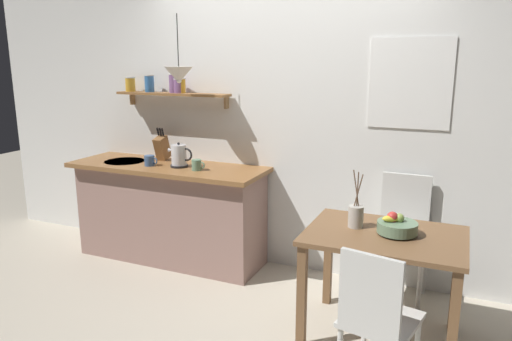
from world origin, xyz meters
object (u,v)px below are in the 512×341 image
at_px(electric_kettle, 179,156).
at_px(dining_chair_far, 402,231).
at_px(dining_chair_near, 376,316).
at_px(twig_vase, 356,216).
at_px(coffee_mug_spare, 197,165).
at_px(knife_block, 162,147).
at_px(fruit_bowl, 397,226).
at_px(coffee_mug_by_sink, 150,161).
at_px(dining_table, 384,251).
at_px(pendant_lamp, 179,75).

bearing_deg(electric_kettle, dining_chair_far, 4.50).
relative_size(dining_chair_near, twig_vase, 2.26).
bearing_deg(coffee_mug_spare, knife_block, 155.39).
bearing_deg(fruit_bowl, knife_block, 163.13).
bearing_deg(dining_chair_far, coffee_mug_by_sink, -174.27).
bearing_deg(knife_block, electric_kettle, -30.29).
bearing_deg(dining_chair_near, electric_kettle, 149.99).
distance_m(knife_block, coffee_mug_by_sink, 0.26).
relative_size(dining_table, coffee_mug_by_sink, 7.66).
relative_size(fruit_bowl, pendant_lamp, 0.45).
xyz_separation_m(dining_chair_near, coffee_mug_by_sink, (-2.21, 1.05, 0.47)).
bearing_deg(dining_chair_far, dining_table, -92.89).
height_order(dining_table, pendant_lamp, pendant_lamp).
bearing_deg(coffee_mug_by_sink, dining_chair_far, 5.73).
height_order(dining_table, coffee_mug_spare, coffee_mug_spare).
xyz_separation_m(dining_chair_near, knife_block, (-2.24, 1.30, 0.55)).
bearing_deg(knife_block, dining_chair_far, -0.65).
relative_size(twig_vase, pendant_lamp, 0.69).
height_order(coffee_mug_spare, pendant_lamp, pendant_lamp).
distance_m(knife_block, coffee_mug_spare, 0.57).
bearing_deg(electric_kettle, fruit_bowl, -14.56).
relative_size(dining_chair_near, coffee_mug_spare, 7.11).
distance_m(dining_chair_near, knife_block, 2.65).
relative_size(twig_vase, coffee_mug_spare, 3.15).
xyz_separation_m(dining_chair_far, coffee_mug_spare, (-1.70, -0.21, 0.42)).
distance_m(twig_vase, electric_kettle, 1.75).
bearing_deg(electric_kettle, knife_block, 149.71).
distance_m(fruit_bowl, pendant_lamp, 2.17).
bearing_deg(electric_kettle, coffee_mug_spare, -15.65).
bearing_deg(pendant_lamp, dining_table, -15.29).
distance_m(dining_table, pendant_lamp, 2.20).
relative_size(coffee_mug_by_sink, coffee_mug_spare, 1.06).
relative_size(dining_table, twig_vase, 2.57).
xyz_separation_m(dining_table, fruit_bowl, (0.07, 0.01, 0.17)).
relative_size(dining_table, knife_block, 3.21).
xyz_separation_m(dining_chair_near, fruit_bowl, (0.00, 0.62, 0.31)).
bearing_deg(coffee_mug_spare, fruit_bowl, -14.42).
distance_m(twig_vase, coffee_mug_by_sink, 1.99).
distance_m(dining_table, fruit_bowl, 0.19).
xyz_separation_m(fruit_bowl, coffee_mug_spare, (-1.73, 0.45, 0.16)).
xyz_separation_m(dining_table, pendant_lamp, (-1.84, 0.50, 1.09)).
height_order(fruit_bowl, twig_vase, twig_vase).
bearing_deg(dining_table, fruit_bowl, 12.61).
bearing_deg(knife_block, dining_chair_near, -30.05).
xyz_separation_m(dining_table, coffee_mug_spare, (-1.66, 0.46, 0.33)).
height_order(knife_block, coffee_mug_spare, knife_block).
relative_size(dining_chair_near, pendant_lamp, 1.55).
relative_size(dining_chair_far, electric_kettle, 4.03).
height_order(dining_chair_far, electric_kettle, electric_kettle).
bearing_deg(coffee_mug_spare, coffee_mug_by_sink, -178.99).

